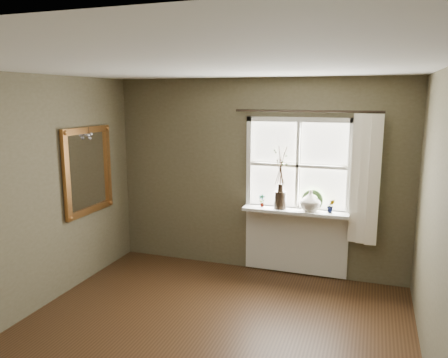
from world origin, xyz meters
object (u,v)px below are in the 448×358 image
at_px(wreath, 312,202).
at_px(gilt_mirror, 88,170).
at_px(cream_vase, 310,201).
at_px(dark_jug, 280,200).

distance_m(wreath, gilt_mirror, 2.89).
bearing_deg(cream_vase, wreath, 65.64).
bearing_deg(gilt_mirror, wreath, 18.01).
bearing_deg(wreath, dark_jug, -173.80).
distance_m(cream_vase, gilt_mirror, 2.86).
height_order(dark_jug, cream_vase, cream_vase).
xyz_separation_m(dark_jug, cream_vase, (0.39, 0.00, 0.02)).
relative_size(dark_jug, wreath, 0.83).
bearing_deg(wreath, cream_vase, -113.76).
distance_m(dark_jug, gilt_mirror, 2.50).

